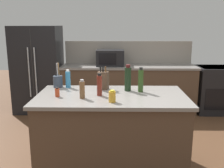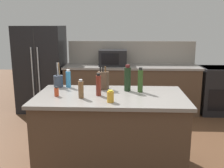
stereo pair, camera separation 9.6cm
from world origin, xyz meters
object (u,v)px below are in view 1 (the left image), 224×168
Objects in this scene: range_oven at (215,89)px; olive_oil_bottle at (141,80)px; utensil_crock at (58,81)px; pepper_grinder at (82,90)px; microwave at (110,58)px; refrigerator at (38,69)px; honey_jar at (112,96)px; vinegar_bottle at (99,85)px; wine_bottle at (128,79)px; knife_block at (103,80)px; dish_soap_bottle at (68,79)px; spice_jar_paprika at (57,92)px.

olive_oil_bottle is (-1.69, -2.04, 0.61)m from range_oven.
utensil_crock is 0.64m from pepper_grinder.
utensil_crock reaches higher than microwave.
honey_jar is (1.53, -2.53, 0.15)m from refrigerator.
olive_oil_bottle is at bearing 23.69° from pepper_grinder.
microwave is at bearing 101.51° from olive_oil_bottle.
wine_bottle reaches higher than vinegar_bottle.
knife_block is 0.47m from pepper_grinder.
wine_bottle is (0.76, -0.15, 0.04)m from dish_soap_bottle.
wine_bottle is at bearing -50.03° from refrigerator.
dish_soap_bottle is at bearing 116.27° from pepper_grinder.
range_oven is 3.55× the size of vinegar_bottle.
vinegar_bottle is at bearing 120.35° from honey_jar.
wine_bottle is (0.31, -0.08, 0.04)m from knife_block.
dish_soap_bottle is (-0.50, -1.84, -0.05)m from microwave.
microwave is at bearing 74.81° from dish_soap_bottle.
pepper_grinder is (0.38, -0.51, 0.02)m from utensil_crock.
wine_bottle is at bearing -11.47° from dish_soap_bottle.
olive_oil_bottle reaches higher than dish_soap_bottle.
wine_bottle reaches higher than knife_block.
knife_block reaches higher than dish_soap_bottle.
microwave reaches higher than olive_oil_bottle.
spice_jar_paprika is at bearing -166.33° from olive_oil_bottle.
range_oven is 1.71× the size of microwave.
pepper_grinder is 0.91× the size of dish_soap_bottle.
dish_soap_bottle is (0.04, 0.44, 0.06)m from spice_jar_paprika.
wine_bottle is at bearing 69.30° from honey_jar.
olive_oil_bottle is 2.75× the size of spice_jar_paprika.
wine_bottle is (0.26, -1.99, -0.00)m from microwave.
utensil_crock is at bearing 126.73° from pepper_grinder.
olive_oil_bottle is (1.05, -0.22, 0.06)m from utensil_crock.
range_oven is 3.34m from utensil_crock.
honey_jar reaches higher than spice_jar_paprika.
olive_oil_bottle is at bearing -18.14° from wine_bottle.
refrigerator reaches higher than olive_oil_bottle.
utensil_crock is at bearing -176.33° from knife_block.
olive_oil_bottle reaches higher than spice_jar_paprika.
wine_bottle reaches higher than spice_jar_paprika.
honey_jar is (-0.34, -0.43, -0.08)m from olive_oil_bottle.
refrigerator is 5.30× the size of wine_bottle.
knife_block is at bearing -54.44° from refrigerator.
knife_block is 2.24× the size of honey_jar.
spice_jar_paprika is 0.47× the size of dish_soap_bottle.
spice_jar_paprika is at bearing -78.65° from utensil_crock.
microwave is (-2.11, 0.00, 0.63)m from range_oven.
pepper_grinder is (-0.21, -0.42, -0.01)m from knife_block.
utensil_crock is 0.97m from honey_jar.
microwave is 1.91m from dish_soap_bottle.
vinegar_bottle is (-2.18, -2.22, 0.59)m from range_oven.
range_oven is 3.54m from spice_jar_paprika.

